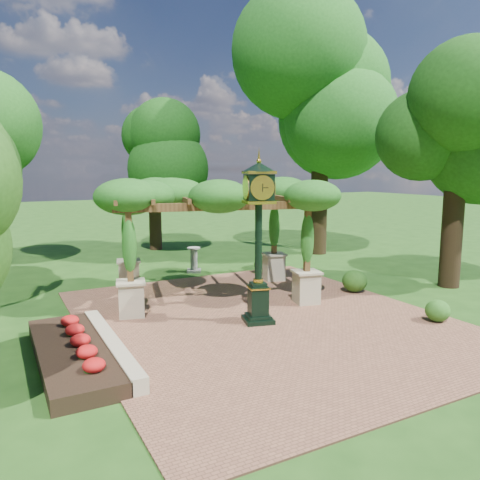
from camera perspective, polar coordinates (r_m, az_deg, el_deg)
name	(u,v)px	position (r m, az deg, el deg)	size (l,w,h in m)	color
ground	(282,330)	(13.30, 5.18, -10.85)	(120.00, 120.00, 0.00)	#1E4714
brick_plaza	(264,319)	(14.10, 2.92, -9.61)	(10.00, 12.00, 0.04)	brown
border_wall	(111,346)	(11.97, -15.44, -12.38)	(0.35, 5.00, 0.40)	#C6B793
flower_bed	(72,354)	(11.84, -19.79, -12.93)	(1.50, 5.00, 0.36)	red
pedestal_clock	(259,228)	(13.19, 2.28, 1.53)	(1.13, 1.13, 4.68)	black
pergola	(212,200)	(16.06, -3.45, 4.87)	(7.34, 5.53, 4.13)	#BFB38E
sundial	(194,261)	(20.41, -5.64, -2.58)	(0.80, 0.80, 1.09)	#979890
shrub_front	(438,311)	(14.90, 22.95, -7.93)	(0.71, 0.71, 0.64)	#285F1B
shrub_mid	(355,281)	(17.42, 13.80, -4.87)	(0.89, 0.89, 0.80)	#234E16
shrub_back	(263,265)	(20.03, 2.80, -3.05)	(0.76, 0.76, 0.68)	#285C1A
tree_north	(154,155)	(26.20, -10.50, 10.10)	(4.02, 4.02, 7.55)	#362215
tree_east_far	(322,90)	(25.15, 9.94, 17.57)	(6.15, 6.15, 12.21)	#2F2212
tree_east_near	(460,114)	(19.23, 25.24, 13.69)	(4.32, 4.32, 9.35)	black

